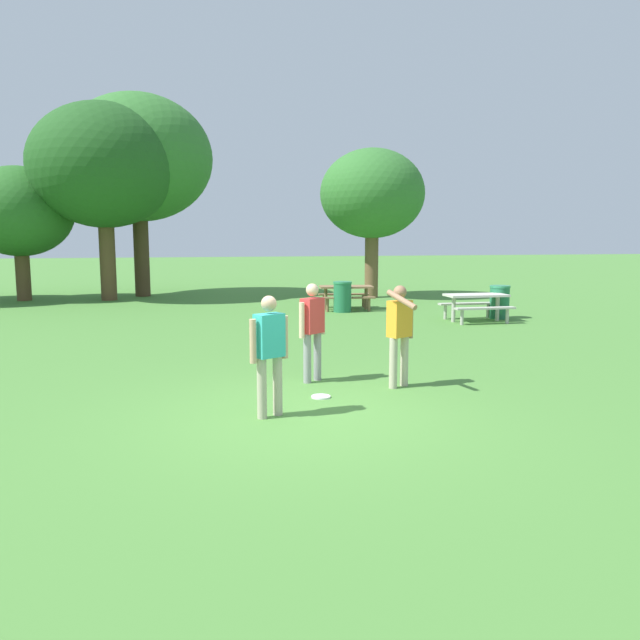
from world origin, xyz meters
The scene contains 13 objects.
ground_plane centered at (0.00, 0.00, 0.00)m, with size 120.00×120.00×0.00m, color #4C8438.
person_thrower centered at (1.77, 1.30, 0.96)m, with size 0.55×0.83×1.64m.
person_catcher centered at (-0.47, 0.07, 0.94)m, with size 0.54×0.38×1.64m.
person_bystander centered at (0.47, 1.96, 0.94)m, with size 0.50×0.42×1.64m.
frisbee centered at (0.40, 0.91, 0.01)m, with size 0.29×0.29×0.03m, color white.
picnic_table_near centered at (6.32, 8.18, 0.56)m, with size 1.70×1.42×0.77m.
picnic_table_far centered at (3.41, 11.64, 0.56)m, with size 1.84×1.59×0.77m.
trash_can_beside_table centered at (7.27, 8.64, 0.48)m, with size 0.59×0.59×0.96m.
trash_can_further_along centered at (3.14, 11.02, 0.48)m, with size 0.59×0.59×0.96m.
tree_broad_center centered at (-7.61, 16.70, 3.23)m, with size 3.83×3.83×4.89m.
tree_far_right centered at (-4.54, 16.21, 4.87)m, with size 5.27×5.27×7.14m.
tree_slender_mid centered at (-3.43, 17.52, 5.31)m, with size 5.70×5.70×7.76m.
tree_back_left centered at (5.29, 15.24, 3.93)m, with size 3.97×3.97×5.65m.
Camera 1 is at (-1.42, -8.11, 2.45)m, focal length 35.23 mm.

